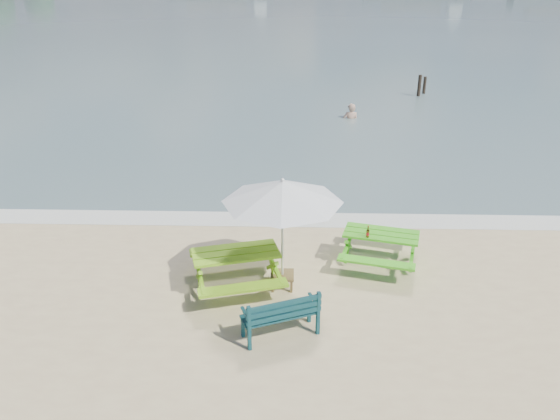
{
  "coord_description": "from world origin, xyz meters",
  "views": [
    {
      "loc": [
        0.08,
        -8.42,
        6.13
      ],
      "look_at": [
        -0.25,
        3.0,
        1.0
      ],
      "focal_mm": 35.0,
      "sensor_mm": 36.0,
      "label": 1
    }
  ],
  "objects_px": {
    "park_bench": "(280,323)",
    "beer_bottle": "(368,233)",
    "picnic_table_left": "(236,270)",
    "picnic_table_right": "(380,249)",
    "patio_umbrella": "(282,192)",
    "swimmer": "(350,124)",
    "side_table": "(282,280)"
  },
  "relations": [
    {
      "from": "picnic_table_left",
      "to": "picnic_table_right",
      "type": "bearing_deg",
      "value": 19.09
    },
    {
      "from": "park_bench",
      "to": "swimmer",
      "type": "bearing_deg",
      "value": 80.28
    },
    {
      "from": "side_table",
      "to": "beer_bottle",
      "type": "relative_size",
      "value": 1.82
    },
    {
      "from": "park_bench",
      "to": "beer_bottle",
      "type": "bearing_deg",
      "value": 53.47
    },
    {
      "from": "picnic_table_right",
      "to": "side_table",
      "type": "distance_m",
      "value": 2.4
    },
    {
      "from": "patio_umbrella",
      "to": "beer_bottle",
      "type": "height_order",
      "value": "patio_umbrella"
    },
    {
      "from": "picnic_table_left",
      "to": "park_bench",
      "type": "relative_size",
      "value": 1.6
    },
    {
      "from": "side_table",
      "to": "patio_umbrella",
      "type": "bearing_deg",
      "value": 0.0
    },
    {
      "from": "picnic_table_right",
      "to": "patio_umbrella",
      "type": "relative_size",
      "value": 0.9
    },
    {
      "from": "patio_umbrella",
      "to": "swimmer",
      "type": "bearing_deg",
      "value": 79.15
    },
    {
      "from": "patio_umbrella",
      "to": "beer_bottle",
      "type": "xyz_separation_m",
      "value": [
        1.82,
        0.83,
        -1.29
      ]
    },
    {
      "from": "picnic_table_right",
      "to": "patio_umbrella",
      "type": "distance_m",
      "value": 2.98
    },
    {
      "from": "park_bench",
      "to": "swimmer",
      "type": "distance_m",
      "value": 15.74
    },
    {
      "from": "picnic_table_right",
      "to": "picnic_table_left",
      "type": "bearing_deg",
      "value": -160.91
    },
    {
      "from": "beer_bottle",
      "to": "picnic_table_left",
      "type": "bearing_deg",
      "value": -162.73
    },
    {
      "from": "side_table",
      "to": "beer_bottle",
      "type": "xyz_separation_m",
      "value": [
        1.82,
        0.83,
        0.7
      ]
    },
    {
      "from": "side_table",
      "to": "swimmer",
      "type": "height_order",
      "value": "swimmer"
    },
    {
      "from": "patio_umbrella",
      "to": "swimmer",
      "type": "xyz_separation_m",
      "value": [
        2.66,
        13.89,
        -2.44
      ]
    },
    {
      "from": "picnic_table_left",
      "to": "beer_bottle",
      "type": "distance_m",
      "value": 2.93
    },
    {
      "from": "beer_bottle",
      "to": "swimmer",
      "type": "relative_size",
      "value": 0.14
    },
    {
      "from": "swimmer",
      "to": "side_table",
      "type": "bearing_deg",
      "value": -100.85
    },
    {
      "from": "patio_umbrella",
      "to": "picnic_table_left",
      "type": "bearing_deg",
      "value": -178.29
    },
    {
      "from": "beer_bottle",
      "to": "patio_umbrella",
      "type": "bearing_deg",
      "value": -155.43
    },
    {
      "from": "park_bench",
      "to": "beer_bottle",
      "type": "distance_m",
      "value": 3.11
    },
    {
      "from": "picnic_table_right",
      "to": "side_table",
      "type": "bearing_deg",
      "value": -154.11
    },
    {
      "from": "picnic_table_right",
      "to": "beer_bottle",
      "type": "bearing_deg",
      "value": -147.35
    },
    {
      "from": "picnic_table_right",
      "to": "swimmer",
      "type": "xyz_separation_m",
      "value": [
        0.51,
        12.85,
        -0.66
      ]
    },
    {
      "from": "picnic_table_left",
      "to": "patio_umbrella",
      "type": "xyz_separation_m",
      "value": [
        0.95,
        0.03,
        1.75
      ]
    },
    {
      "from": "picnic_table_right",
      "to": "park_bench",
      "type": "xyz_separation_m",
      "value": [
        -2.14,
        -2.66,
        -0.11
      ]
    },
    {
      "from": "picnic_table_right",
      "to": "patio_umbrella",
      "type": "height_order",
      "value": "patio_umbrella"
    },
    {
      "from": "park_bench",
      "to": "picnic_table_left",
      "type": "bearing_deg",
      "value": 120.93
    },
    {
      "from": "picnic_table_left",
      "to": "side_table",
      "type": "xyz_separation_m",
      "value": [
        0.95,
        0.03,
        -0.24
      ]
    }
  ]
}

